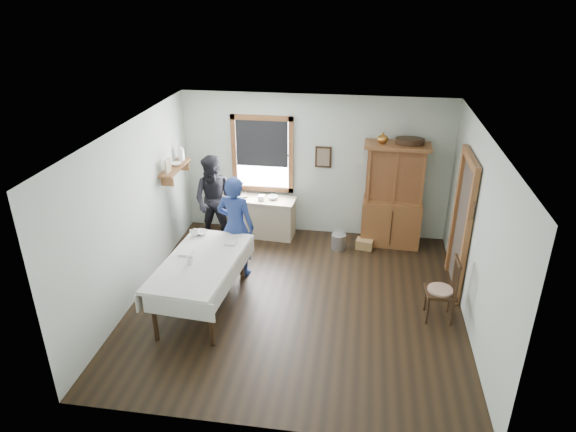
{
  "coord_description": "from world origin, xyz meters",
  "views": [
    {
      "loc": [
        0.86,
        -6.61,
        4.56
      ],
      "look_at": [
        -0.18,
        0.3,
        1.32
      ],
      "focal_mm": 32.0,
      "sensor_mm": 36.0,
      "label": 1
    }
  ],
  "objects": [
    {
      "name": "counter_book",
      "position": [
        -1.46,
        2.23,
        0.78
      ],
      "size": [
        0.21,
        0.25,
        0.02
      ],
      "primitive_type": "imported",
      "rotation": [
        0.0,
        0.0,
        0.27
      ],
      "color": "brown",
      "rests_on": "work_counter"
    },
    {
      "name": "woman_blue",
      "position": [
        -1.12,
        0.72,
        0.81
      ],
      "size": [
        0.64,
        0.48,
        1.61
      ],
      "primitive_type": "imported",
      "rotation": [
        0.0,
        0.0,
        2.98
      ],
      "color": "navy",
      "rests_on": "room"
    },
    {
      "name": "wall_shelf",
      "position": [
        -2.37,
        1.54,
        1.57
      ],
      "size": [
        0.24,
        1.0,
        0.44
      ],
      "color": "brown",
      "rests_on": "room"
    },
    {
      "name": "window",
      "position": [
        -1.0,
        2.46,
        1.62
      ],
      "size": [
        1.18,
        0.07,
        1.48
      ],
      "color": "white",
      "rests_on": "room"
    },
    {
      "name": "shelf_bowl",
      "position": [
        -2.37,
        1.55,
        1.6
      ],
      "size": [
        0.22,
        0.22,
        0.05
      ],
      "primitive_type": "imported",
      "color": "white",
      "rests_on": "wall_shelf"
    },
    {
      "name": "table_cup_a",
      "position": [
        -1.72,
        0.42,
        0.85
      ],
      "size": [
        0.14,
        0.14,
        0.1
      ],
      "primitive_type": "imported",
      "rotation": [
        0.0,
        0.0,
        0.07
      ],
      "color": "white",
      "rests_on": "dining_table"
    },
    {
      "name": "doorway",
      "position": [
        2.46,
        0.85,
        1.16
      ],
      "size": [
        0.09,
        1.14,
        2.22
      ],
      "color": "#42372F",
      "rests_on": "room"
    },
    {
      "name": "table_cup_b",
      "position": [
        -1.51,
        -0.44,
        0.85
      ],
      "size": [
        0.11,
        0.11,
        0.1
      ],
      "primitive_type": "imported",
      "rotation": [
        0.0,
        0.0,
        -0.06
      ],
      "color": "white",
      "rests_on": "dining_table"
    },
    {
      "name": "counter_bowl",
      "position": [
        -0.76,
        2.18,
        0.8
      ],
      "size": [
        0.23,
        0.23,
        0.06
      ],
      "primitive_type": "imported",
      "rotation": [
        0.0,
        0.0,
        -0.18
      ],
      "color": "white",
      "rests_on": "work_counter"
    },
    {
      "name": "wicker_basket",
      "position": [
        1.01,
        1.9,
        0.09
      ],
      "size": [
        0.34,
        0.26,
        0.18
      ],
      "primitive_type": "cube",
      "rotation": [
        0.0,
        0.0,
        -0.18
      ],
      "color": "#A27449",
      "rests_on": "room"
    },
    {
      "name": "pail",
      "position": [
        0.53,
        1.83,
        0.14
      ],
      "size": [
        0.31,
        0.31,
        0.29
      ],
      "primitive_type": "cube",
      "rotation": [
        0.0,
        0.0,
        -0.18
      ],
      "color": "#A4A7AC",
      "rests_on": "room"
    },
    {
      "name": "figure_dark",
      "position": [
        -1.76,
        1.74,
        0.79
      ],
      "size": [
        0.82,
        0.67,
        1.58
      ],
      "primitive_type": "imported",
      "rotation": [
        0.0,
        0.0,
        -0.1
      ],
      "color": "black",
      "rests_on": "room"
    },
    {
      "name": "room",
      "position": [
        0.0,
        0.0,
        1.35
      ],
      "size": [
        5.01,
        5.01,
        2.7
      ],
      "color": "black",
      "rests_on": "ground"
    },
    {
      "name": "spindle_chair",
      "position": [
        2.1,
        -0.11,
        0.5
      ],
      "size": [
        0.48,
        0.48,
        1.0
      ],
      "primitive_type": "cube",
      "rotation": [
        0.0,
        0.0,
        0.05
      ],
      "color": "#331F11",
      "rests_on": "room"
    },
    {
      "name": "table_bowl",
      "position": [
        -1.64,
        0.51,
        0.83
      ],
      "size": [
        0.29,
        0.29,
        0.06
      ],
      "primitive_type": "imported",
      "rotation": [
        0.0,
        0.0,
        -0.33
      ],
      "color": "white",
      "rests_on": "dining_table"
    },
    {
      "name": "framed_picture",
      "position": [
        0.15,
        2.46,
        1.55
      ],
      "size": [
        0.3,
        0.04,
        0.4
      ],
      "primitive_type": "cube",
      "color": "#331F11",
      "rests_on": "room"
    },
    {
      "name": "rug_beater",
      "position": [
        2.45,
        0.3,
        1.72
      ],
      "size": [
        0.01,
        0.27,
        0.27
      ],
      "primitive_type": "torus",
      "rotation": [
        0.0,
        1.57,
        0.0
      ],
      "color": "black",
      "rests_on": "room"
    },
    {
      "name": "dining_table",
      "position": [
        -1.4,
        -0.33,
        0.4
      ],
      "size": [
        1.22,
        2.08,
        0.8
      ],
      "primitive_type": "cube",
      "rotation": [
        0.0,
        0.0,
        -0.08
      ],
      "color": "silver",
      "rests_on": "room"
    },
    {
      "name": "work_counter",
      "position": [
        -1.01,
        2.17,
        0.38
      ],
      "size": [
        1.37,
        0.6,
        0.77
      ],
      "primitive_type": "cube",
      "rotation": [
        0.0,
        0.0,
        -0.07
      ],
      "color": "tan",
      "rests_on": "room"
    },
    {
      "name": "china_hutch",
      "position": [
        1.47,
        2.18,
        0.97
      ],
      "size": [
        1.16,
        0.59,
        1.95
      ],
      "primitive_type": "cube",
      "rotation": [
        0.0,
        0.0,
        -0.04
      ],
      "color": "brown",
      "rests_on": "room"
    }
  ]
}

